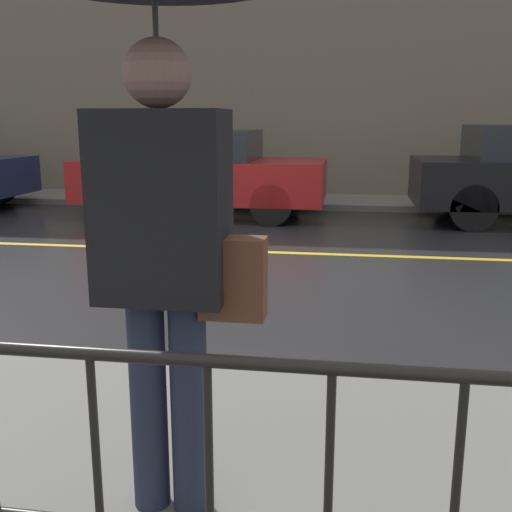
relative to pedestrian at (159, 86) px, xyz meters
The scene contains 7 objects.
ground_plane 5.59m from the pedestrian, 98.53° to the left, with size 80.00×80.00×0.00m, color #262628.
sidewalk_near 1.89m from the pedestrian, 158.45° to the left, with size 28.00×2.49×0.11m.
sidewalk_far 9.99m from the pedestrian, 94.59° to the left, with size 28.00×1.73×0.11m.
lane_marking 5.59m from the pedestrian, 98.53° to the left, with size 25.20×0.12×0.01m.
building_storefront 10.97m from the pedestrian, 94.16° to the left, with size 28.00×0.30×6.66m.
pedestrian is the anchor object (origin of this frame).
car_red 8.32m from the pedestrian, 103.10° to the left, with size 4.19×1.86×1.47m.
Camera 1 is at (1.44, -7.32, 1.63)m, focal length 42.00 mm.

